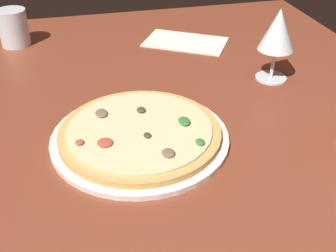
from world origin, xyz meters
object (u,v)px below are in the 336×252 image
(wine_glass_near, at_px, (278,32))
(paper_menu, at_px, (185,42))
(pizza_main, at_px, (140,134))
(water_glass, at_px, (14,29))

(wine_glass_near, bearing_deg, paper_menu, -152.34)
(pizza_main, bearing_deg, water_glass, -154.70)
(water_glass, bearing_deg, pizza_main, 25.30)
(wine_glass_near, distance_m, paper_menu, 0.31)
(water_glass, xyz_separation_m, paper_menu, (0.09, 0.45, -0.04))
(wine_glass_near, xyz_separation_m, water_glass, (-0.35, -0.59, -0.07))
(pizza_main, xyz_separation_m, paper_menu, (-0.43, 0.21, -0.01))
(water_glass, height_order, paper_menu, water_glass)
(water_glass, bearing_deg, wine_glass_near, 59.19)
(pizza_main, xyz_separation_m, water_glass, (-0.52, -0.25, 0.03))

